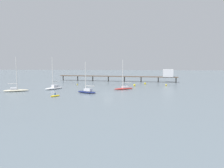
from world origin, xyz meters
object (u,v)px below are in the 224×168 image
object	(u,v)px
sailboat_red	(124,88)
mooring_buoy_far	(166,85)
pier	(144,75)
dinghy_yellow	(55,96)
sailboat_white	(54,87)
sailboat_cream	(16,90)
sailboat_navy	(87,91)
mooring_buoy_mid	(145,83)
mooring_buoy_inner	(77,84)
mooring_buoy_outer	(134,85)

from	to	relation	value
sailboat_red	mooring_buoy_far	size ratio (longest dim) A/B	15.28
pier	dinghy_yellow	distance (m)	56.18
dinghy_yellow	pier	bearing A→B (deg)	59.28
sailboat_white	sailboat_cream	world-z (taller)	sailboat_white
sailboat_red	mooring_buoy_far	distance (m)	21.77
sailboat_navy	mooring_buoy_mid	xyz separation A→B (m)	(20.51, 29.18, -0.27)
sailboat_red	dinghy_yellow	xyz separation A→B (m)	(-19.47, -17.83, -0.41)
sailboat_red	sailboat_cream	bearing A→B (deg)	-166.38
mooring_buoy_far	sailboat_navy	bearing A→B (deg)	-140.36
sailboat_white	sailboat_navy	xyz separation A→B (m)	(13.95, -9.20, -0.02)
mooring_buoy_inner	mooring_buoy_far	xyz separation A→B (m)	(37.76, -0.34, 0.09)
sailboat_white	dinghy_yellow	xyz separation A→B (m)	(6.04, -16.41, -0.50)
sailboat_navy	mooring_buoy_mid	bearing A→B (deg)	54.90
sailboat_navy	sailboat_cream	size ratio (longest dim) A/B	0.87
sailboat_cream	mooring_buoy_far	bearing A→B (deg)	22.40
pier	mooring_buoy_inner	bearing A→B (deg)	-150.52
mooring_buoy_inner	mooring_buoy_mid	world-z (taller)	mooring_buoy_mid
mooring_buoy_outer	sailboat_red	bearing A→B (deg)	-109.93
sailboat_white	pier	bearing A→B (deg)	42.50
pier	mooring_buoy_far	xyz separation A→B (m)	(8.09, -17.11, -3.28)
sailboat_white	sailboat_red	xyz separation A→B (m)	(25.51, 1.41, -0.09)
dinghy_yellow	mooring_buoy_far	size ratio (longest dim) A/B	4.81
pier	mooring_buoy_far	bearing A→B (deg)	-64.70
dinghy_yellow	mooring_buoy_far	world-z (taller)	dinghy_yellow
sailboat_red	mooring_buoy_mid	size ratio (longest dim) A/B	13.07
sailboat_cream	dinghy_yellow	bearing A→B (deg)	-28.47
pier	mooring_buoy_outer	size ratio (longest dim) A/B	68.37
mooring_buoy_far	mooring_buoy_outer	size ratio (longest dim) A/B	0.79
dinghy_yellow	mooring_buoy_mid	distance (m)	46.18
sailboat_white	mooring_buoy_inner	world-z (taller)	sailboat_white
sailboat_white	mooring_buoy_outer	size ratio (longest dim) A/B	13.14
sailboat_cream	mooring_buoy_outer	bearing A→B (deg)	26.45
sailboat_red	sailboat_navy	distance (m)	15.69
sailboat_navy	mooring_buoy_mid	size ratio (longest dim) A/B	12.27
pier	mooring_buoy_far	size ratio (longest dim) A/B	86.69
mooring_buoy_far	mooring_buoy_mid	xyz separation A→B (m)	(-8.31, 5.30, 0.06)
sailboat_navy	mooring_buoy_far	distance (m)	37.43
sailboat_white	mooring_buoy_outer	xyz separation A→B (m)	(29.59, 12.68, -0.26)
mooring_buoy_inner	mooring_buoy_mid	bearing A→B (deg)	9.57
sailboat_red	mooring_buoy_mid	distance (m)	20.62
sailboat_cream	mooring_buoy_mid	xyz separation A→B (m)	(45.13, 27.33, -0.27)
mooring_buoy_far	sailboat_cream	bearing A→B (deg)	-157.60
dinghy_yellow	sailboat_navy	bearing A→B (deg)	42.37
pier	sailboat_white	distance (m)	47.14
sailboat_cream	mooring_buoy_mid	size ratio (longest dim) A/B	14.16
sailboat_white	sailboat_red	world-z (taller)	sailboat_white
mooring_buoy_outer	sailboat_white	bearing A→B (deg)	-156.81
pier	mooring_buoy_mid	world-z (taller)	pier
sailboat_red	mooring_buoy_mid	bearing A→B (deg)	64.26
sailboat_white	sailboat_red	distance (m)	25.55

